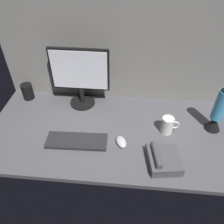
{
  "coord_description": "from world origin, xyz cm",
  "views": [
    {
      "loc": [
        -0.42,
        -104.98,
        105.54
      ],
      "look_at": [
        -13.64,
        0.0,
        14.0
      ],
      "focal_mm": 36.58,
      "sensor_mm": 36.0,
      "label": 1
    }
  ],
  "objects": [
    {
      "name": "ground_plane",
      "position": [
        0.0,
        0.0,
        -1.5
      ],
      "size": [
        180.0,
        80.0,
        3.0
      ],
      "primitive_type": "cube",
      "color": "#515156"
    },
    {
      "name": "lava_lamp",
      "position": [
        54.86,
        6.51,
        14.03
      ],
      "size": [
        10.22,
        10.22,
        33.46
      ],
      "color": "black",
      "rests_on": "ground_plane"
    },
    {
      "name": "mug_ceramic_white",
      "position": [
        25.02,
        0.69,
        5.7
      ],
      "size": [
        11.33,
        7.53,
        11.34
      ],
      "color": "white",
      "rests_on": "ground_plane"
    },
    {
      "name": "desk_phone",
      "position": [
        20.84,
        -24.56,
        3.19
      ],
      "size": [
        19.68,
        21.35,
        8.8
      ],
      "color": "#4C4C51",
      "rests_on": "ground_plane"
    },
    {
      "name": "mouse",
      "position": [
        -3.22,
        -12.4,
        1.7
      ],
      "size": [
        8.83,
        11.01,
        3.4
      ],
      "primitive_type": "ellipsoid",
      "rotation": [
        0.0,
        0.0,
        0.39
      ],
      "color": "silver",
      "rests_on": "ground_plane"
    },
    {
      "name": "monitor",
      "position": [
        -34.11,
        25.13,
        23.49
      ],
      "size": [
        39.81,
        18.0,
        42.78
      ],
      "color": "black",
      "rests_on": "ground_plane"
    },
    {
      "name": "keyboard",
      "position": [
        -30.38,
        -13.74,
        1.0
      ],
      "size": [
        37.44,
        14.32,
        2.0
      ],
      "primitive_type": "cube",
      "rotation": [
        0.0,
        0.0,
        0.04
      ],
      "color": "#262628",
      "rests_on": "ground_plane"
    },
    {
      "name": "mug_black_travel",
      "position": [
        -75.88,
        26.94,
        5.98
      ],
      "size": [
        8.17,
        8.17,
        11.97
      ],
      "color": "black",
      "rests_on": "ground_plane"
    },
    {
      "name": "cubicle_wall_back",
      "position": [
        0.0,
        37.5,
        38.85
      ],
      "size": [
        180.0,
        5.0,
        77.7
      ],
      "color": "gray",
      "rests_on": "ground_plane"
    }
  ]
}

